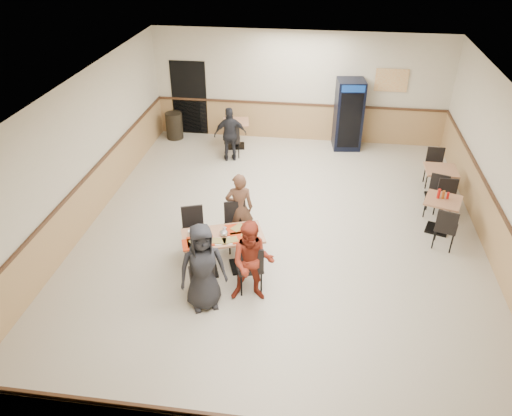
# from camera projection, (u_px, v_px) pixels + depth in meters

# --- Properties ---
(ground) EXTENTS (10.00, 10.00, 0.00)m
(ground) POSITION_uv_depth(u_px,v_px,m) (280.00, 236.00, 10.08)
(ground) COLOR beige
(ground) RESTS_ON ground
(room_shell) EXTENTS (10.00, 10.00, 10.00)m
(room_shell) POSITION_uv_depth(u_px,v_px,m) (366.00, 161.00, 11.72)
(room_shell) COLOR silver
(room_shell) RESTS_ON ground
(main_table) EXTENTS (1.58, 1.15, 0.76)m
(main_table) POSITION_uv_depth(u_px,v_px,m) (223.00, 247.00, 8.91)
(main_table) COLOR black
(main_table) RESTS_ON ground
(main_chairs) EXTENTS (1.75, 1.99, 0.96)m
(main_chairs) POSITION_uv_depth(u_px,v_px,m) (220.00, 248.00, 8.91)
(main_chairs) COLOR black
(main_chairs) RESTS_ON ground
(diner_woman_left) EXTENTS (0.90, 0.77, 1.56)m
(diner_woman_left) POSITION_uv_depth(u_px,v_px,m) (203.00, 267.00, 7.97)
(diner_woman_left) COLOR black
(diner_woman_left) RESTS_ON ground
(diner_woman_right) EXTENTS (0.79, 0.65, 1.50)m
(diner_woman_right) POSITION_uv_depth(u_px,v_px,m) (252.00, 262.00, 8.13)
(diner_woman_right) COLOR maroon
(diner_woman_right) RESTS_ON ground
(diner_man_opposite) EXTENTS (0.60, 0.46, 1.48)m
(diner_man_opposite) POSITION_uv_depth(u_px,v_px,m) (239.00, 208.00, 9.59)
(diner_man_opposite) COLOR brown
(diner_man_opposite) RESTS_ON ground
(lone_diner) EXTENTS (0.90, 0.56, 1.42)m
(lone_diner) POSITION_uv_depth(u_px,v_px,m) (230.00, 134.00, 12.74)
(lone_diner) COLOR black
(lone_diner) RESTS_ON ground
(tabletop_clutter) EXTENTS (1.33, 1.03, 0.12)m
(tabletop_clutter) POSITION_uv_depth(u_px,v_px,m) (220.00, 237.00, 8.69)
(tabletop_clutter) COLOR #B92C0C
(tabletop_clutter) RESTS_ON main_table
(side_table_near) EXTENTS (0.86, 0.86, 0.72)m
(side_table_near) POSITION_uv_depth(u_px,v_px,m) (441.00, 210.00, 10.03)
(side_table_near) COLOR black
(side_table_near) RESTS_ON ground
(side_table_near_chair_south) EXTENTS (0.54, 0.54, 0.92)m
(side_table_near_chair_south) POSITION_uv_depth(u_px,v_px,m) (446.00, 227.00, 9.55)
(side_table_near_chair_south) COLOR black
(side_table_near_chair_south) RESTS_ON ground
(side_table_near_chair_north) EXTENTS (0.54, 0.54, 0.92)m
(side_table_near_chair_north) POSITION_uv_depth(u_px,v_px,m) (436.00, 197.00, 10.53)
(side_table_near_chair_north) COLOR black
(side_table_near_chair_north) RESTS_ON ground
(side_table_far) EXTENTS (0.69, 0.69, 0.74)m
(side_table_far) POSITION_uv_depth(u_px,v_px,m) (439.00, 179.00, 11.15)
(side_table_far) COLOR black
(side_table_far) RESTS_ON ground
(side_table_far_chair_south) EXTENTS (0.43, 0.43, 0.93)m
(side_table_far_chair_south) POSITION_uv_depth(u_px,v_px,m) (444.00, 193.00, 10.66)
(side_table_far_chair_south) COLOR black
(side_table_far_chair_south) RESTS_ON ground
(side_table_far_chair_north) EXTENTS (0.43, 0.43, 0.93)m
(side_table_far_chair_north) POSITION_uv_depth(u_px,v_px,m) (435.00, 168.00, 11.66)
(side_table_far_chair_north) COLOR black
(side_table_far_chair_north) RESTS_ON ground
(condiment_caddy) EXTENTS (0.23, 0.06, 0.20)m
(condiment_caddy) POSITION_uv_depth(u_px,v_px,m) (442.00, 194.00, 9.90)
(condiment_caddy) COLOR red
(condiment_caddy) RESTS_ON side_table_near
(back_table) EXTENTS (0.79, 0.79, 0.74)m
(back_table) POSITION_uv_depth(u_px,v_px,m) (236.00, 130.00, 13.56)
(back_table) COLOR black
(back_table) RESTS_ON ground
(back_table_chair_lone) EXTENTS (0.50, 0.50, 0.94)m
(back_table_chair_lone) POSITION_uv_depth(u_px,v_px,m) (232.00, 139.00, 13.08)
(back_table_chair_lone) COLOR black
(back_table_chair_lone) RESTS_ON ground
(pepsi_cooler) EXTENTS (0.79, 0.79, 1.88)m
(pepsi_cooler) POSITION_uv_depth(u_px,v_px,m) (348.00, 115.00, 13.31)
(pepsi_cooler) COLOR black
(pepsi_cooler) RESTS_ON ground
(trash_bin) EXTENTS (0.47, 0.47, 0.74)m
(trash_bin) POSITION_uv_depth(u_px,v_px,m) (174.00, 126.00, 14.14)
(trash_bin) COLOR black
(trash_bin) RESTS_ON ground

